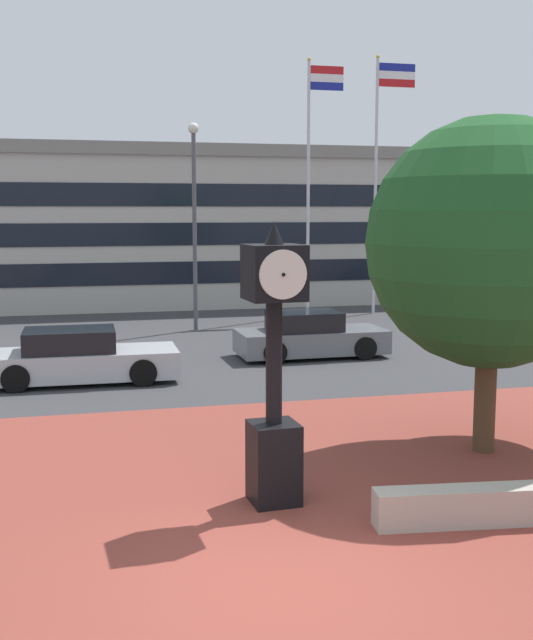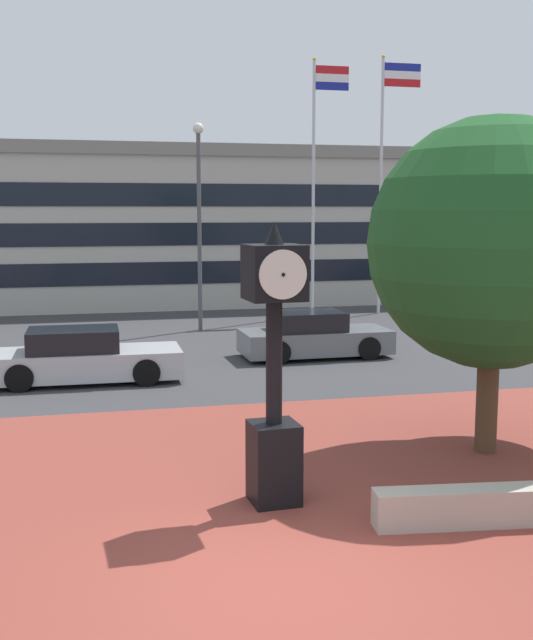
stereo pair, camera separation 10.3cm
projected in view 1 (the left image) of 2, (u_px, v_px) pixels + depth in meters
name	position (u px, v px, depth m)	size (l,w,h in m)	color
ground_plane	(279.00, 580.00, 8.80)	(200.00, 200.00, 0.00)	#38383A
plaza_brick_paving	(242.00, 514.00, 10.69)	(44.00, 11.93, 0.01)	brown
planter_wall	(494.00, 505.00, 10.36)	(3.20, 0.40, 0.50)	#ADA393
street_clock	(274.00, 369.00, 10.88)	(0.79, 0.87, 3.93)	black
plaza_tree	(499.00, 248.00, 13.22)	(4.46, 4.15, 5.61)	#4C3823
car_street_mid	(78.00, 358.00, 18.80)	(4.60, 1.86, 1.28)	#B7BABF
car_street_distant	(309.00, 337.00, 22.04)	(4.14, 1.88, 1.28)	slate
flagpole_primary	(311.00, 170.00, 30.02)	(1.42, 0.14, 9.67)	silver
flagpole_secondary	(379.00, 167.00, 30.64)	(1.61, 0.14, 9.88)	silver
civic_building	(187.00, 224.00, 38.32)	(31.76, 13.61, 6.69)	#B2ADA3
street_lamp_post	(194.00, 206.00, 26.43)	(0.36, 0.36, 6.91)	#4C4C51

